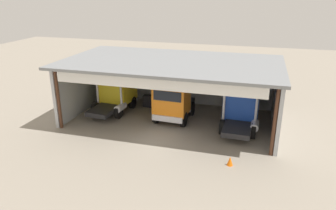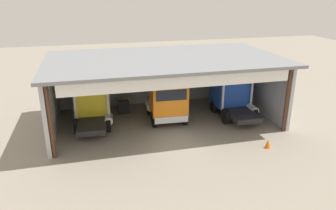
# 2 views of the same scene
# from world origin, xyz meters

# --- Properties ---
(ground_plane) EXTENTS (80.00, 80.00, 0.00)m
(ground_plane) POSITION_xyz_m (0.00, 0.00, 0.00)
(ground_plane) COLOR gray
(ground_plane) RESTS_ON ground
(workshop_shed) EXTENTS (16.04, 9.09, 4.76)m
(workshop_shed) POSITION_xyz_m (0.00, 4.85, 3.37)
(workshop_shed) COLOR #ADB2B7
(workshop_shed) RESTS_ON ground
(truck_yellow_center_left_bay) EXTENTS (2.70, 5.24, 3.70)m
(truck_yellow_center_left_bay) POSITION_xyz_m (-5.05, 4.76, 1.94)
(truck_yellow_center_left_bay) COLOR yellow
(truck_yellow_center_left_bay) RESTS_ON ground
(truck_orange_center_right_bay) EXTENTS (2.69, 4.93, 3.65)m
(truck_orange_center_right_bay) POSITION_xyz_m (0.14, 3.73, 1.70)
(truck_orange_center_right_bay) COLOR orange
(truck_orange_center_right_bay) RESTS_ON ground
(truck_blue_center_bay) EXTENTS (2.67, 4.96, 3.71)m
(truck_blue_center_bay) POSITION_xyz_m (5.28, 3.91, 1.94)
(truck_blue_center_bay) COLOR #1E47B7
(truck_blue_center_bay) RESTS_ON ground
(oil_drum) EXTENTS (0.58, 0.58, 0.88)m
(oil_drum) POSITION_xyz_m (-2.44, 6.94, 0.44)
(oil_drum) COLOR gold
(oil_drum) RESTS_ON ground
(tool_cart) EXTENTS (0.90, 0.60, 1.00)m
(tool_cart) POSITION_xyz_m (-2.74, 6.22, 0.50)
(tool_cart) COLOR black
(tool_cart) RESTS_ON ground
(traffic_cone) EXTENTS (0.36, 0.36, 0.56)m
(traffic_cone) POSITION_xyz_m (5.13, -1.82, 0.28)
(traffic_cone) COLOR orange
(traffic_cone) RESTS_ON ground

